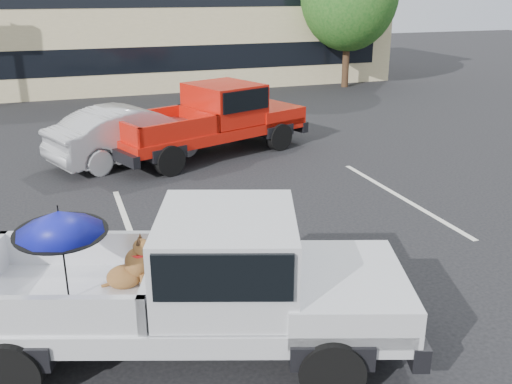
# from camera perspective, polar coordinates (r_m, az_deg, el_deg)

# --- Properties ---
(ground) EXTENTS (90.00, 90.00, 0.00)m
(ground) POSITION_cam_1_polar(r_m,az_deg,el_deg) (10.19, 6.22, -6.14)
(ground) COLOR black
(ground) RESTS_ON ground
(stripe_left) EXTENTS (0.12, 5.00, 0.01)m
(stripe_left) POSITION_cam_1_polar(r_m,az_deg,el_deg) (11.19, -12.42, -4.05)
(stripe_left) COLOR silver
(stripe_left) RESTS_ON ground
(stripe_right) EXTENTS (0.12, 5.00, 0.01)m
(stripe_right) POSITION_cam_1_polar(r_m,az_deg,el_deg) (13.20, 14.27, -0.49)
(stripe_right) COLOR silver
(stripe_right) RESTS_ON ground
(motel_building) EXTENTS (20.40, 8.40, 6.30)m
(motel_building) POSITION_cam_1_polar(r_m,az_deg,el_deg) (29.86, -8.17, 17.19)
(motel_building) COLOR #C4B482
(motel_building) RESTS_ON ground
(silver_pickup) EXTENTS (6.02, 3.73, 2.06)m
(silver_pickup) POSITION_cam_1_polar(r_m,az_deg,el_deg) (7.15, -4.78, -8.49)
(silver_pickup) COLOR black
(silver_pickup) RESTS_ON ground
(red_pickup) EXTENTS (6.18, 3.95, 1.93)m
(red_pickup) POSITION_cam_1_polar(r_m,az_deg,el_deg) (16.17, -3.65, 7.64)
(red_pickup) COLOR black
(red_pickup) RESTS_ON ground
(silver_sedan) EXTENTS (4.78, 3.17, 1.49)m
(silver_sedan) POSITION_cam_1_polar(r_m,az_deg,el_deg) (15.75, -12.23, 5.76)
(silver_sedan) COLOR #A3A4AA
(silver_sedan) RESTS_ON ground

